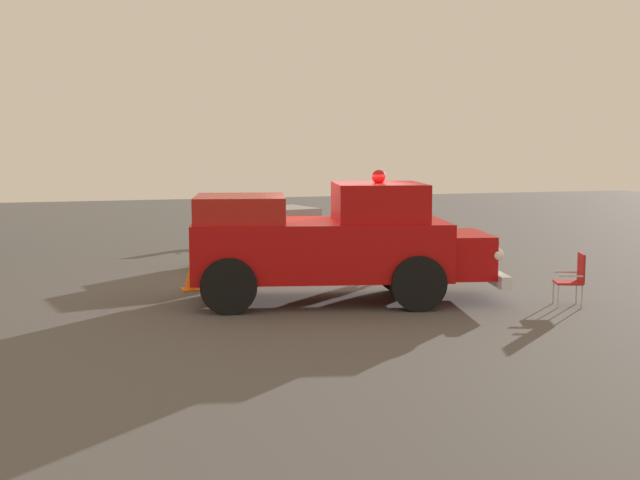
% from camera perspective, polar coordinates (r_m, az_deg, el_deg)
% --- Properties ---
extents(ground_plane, '(60.00, 60.00, 0.00)m').
position_cam_1_polar(ground_plane, '(16.64, 1.26, -3.90)').
color(ground_plane, '#514F4C').
extents(vintage_fire_truck, '(6.28, 3.48, 2.59)m').
position_cam_1_polar(vintage_fire_truck, '(15.78, 0.85, -0.09)').
color(vintage_fire_truck, black).
rests_on(vintage_fire_truck, ground).
extents(classic_hot_rod, '(4.65, 2.73, 1.46)m').
position_cam_1_polar(classic_hot_rod, '(20.95, -2.38, 0.37)').
color(classic_hot_rod, black).
rests_on(classic_hot_rod, ground).
extents(lawn_chair_near_truck, '(0.69, 0.69, 1.02)m').
position_cam_1_polar(lawn_chair_near_truck, '(18.89, 5.15, -0.83)').
color(lawn_chair_near_truck, '#B7BABF').
rests_on(lawn_chair_near_truck, ground).
extents(lawn_chair_by_car, '(0.64, 0.64, 1.02)m').
position_cam_1_polar(lawn_chair_by_car, '(16.16, 17.52, -2.41)').
color(lawn_chair_by_car, '#B7BABF').
rests_on(lawn_chair_by_car, ground).
extents(lawn_chair_spare, '(0.55, 0.54, 1.02)m').
position_cam_1_polar(lawn_chair_spare, '(25.21, -6.75, 1.07)').
color(lawn_chair_spare, '#B7BABF').
rests_on(lawn_chair_spare, ground).
extents(spectator_seated, '(0.65, 0.63, 1.29)m').
position_cam_1_polar(spectator_seated, '(18.76, 4.98, -0.55)').
color(spectator_seated, '#383842').
rests_on(spectator_seated, ground).
extents(traffic_cone, '(0.40, 0.40, 0.64)m').
position_cam_1_polar(traffic_cone, '(17.33, -9.07, -2.52)').
color(traffic_cone, orange).
rests_on(traffic_cone, ground).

